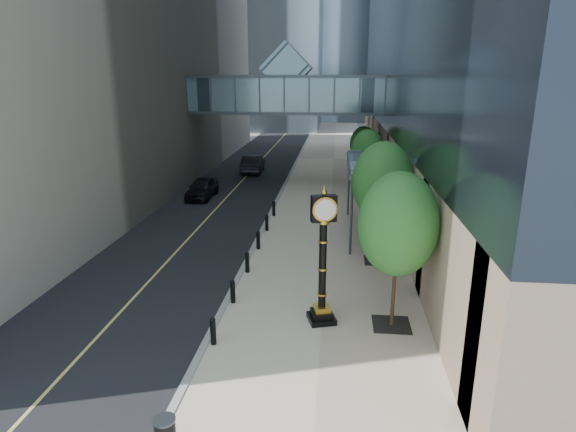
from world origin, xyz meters
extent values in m
plane|color=gray|center=(0.00, 0.00, 0.00)|extent=(320.00, 320.00, 0.00)
cube|color=black|center=(-7.00, 40.00, 0.01)|extent=(8.00, 180.00, 0.02)
cube|color=#C2B595|center=(1.00, 40.00, 0.03)|extent=(8.00, 180.00, 0.06)
cube|color=gray|center=(-3.00, 40.00, 0.04)|extent=(0.25, 180.00, 0.07)
cube|color=#476471|center=(-3.00, 28.00, 7.50)|extent=(17.00, 4.00, 3.00)
cube|color=#383F44|center=(-3.00, 28.00, 6.05)|extent=(17.00, 4.20, 0.25)
cube|color=#383F44|center=(-3.00, 28.00, 8.95)|extent=(17.00, 4.20, 0.25)
cube|color=#476471|center=(-3.00, 28.00, 9.60)|extent=(4.24, 3.00, 4.24)
cube|color=#383F44|center=(3.50, 14.00, 4.20)|extent=(3.00, 8.00, 0.25)
cube|color=#476471|center=(3.50, 14.00, 4.35)|extent=(2.80, 7.80, 0.06)
cylinder|color=#383F44|center=(2.20, 10.30, 2.10)|extent=(0.12, 0.12, 4.20)
cylinder|color=#383F44|center=(2.20, 17.70, 2.10)|extent=(0.12, 0.12, 4.20)
cylinder|color=black|center=(-2.70, 1.00, 0.51)|extent=(0.20, 0.20, 0.90)
cylinder|color=black|center=(-2.70, 4.20, 0.51)|extent=(0.20, 0.20, 0.90)
cylinder|color=black|center=(-2.70, 7.40, 0.51)|extent=(0.20, 0.20, 0.90)
cylinder|color=black|center=(-2.70, 10.60, 0.51)|extent=(0.20, 0.20, 0.90)
cylinder|color=black|center=(-2.70, 13.80, 0.51)|extent=(0.20, 0.20, 0.90)
cylinder|color=black|center=(-2.70, 17.00, 0.51)|extent=(0.20, 0.20, 0.90)
cube|color=black|center=(3.60, 3.00, 0.07)|extent=(1.40, 1.40, 0.02)
cylinder|color=#3E311A|center=(3.60, 3.00, 1.61)|extent=(0.14, 0.14, 3.10)
ellipsoid|color=#256525|center=(3.60, 3.00, 4.01)|extent=(2.84, 2.84, 3.79)
cube|color=black|center=(3.60, 9.50, 0.07)|extent=(1.40, 1.40, 0.02)
cylinder|color=#3E311A|center=(3.60, 9.50, 1.66)|extent=(0.14, 0.14, 3.19)
ellipsoid|color=#256525|center=(3.60, 9.50, 4.13)|extent=(2.93, 2.93, 3.90)
cube|color=black|center=(3.60, 16.00, 0.07)|extent=(1.40, 1.40, 0.02)
cylinder|color=#3E311A|center=(3.60, 16.00, 1.31)|extent=(0.14, 0.14, 2.50)
ellipsoid|color=#256525|center=(3.60, 16.00, 3.24)|extent=(2.29, 2.29, 3.05)
cube|color=black|center=(3.60, 22.50, 0.07)|extent=(1.40, 1.40, 0.02)
cylinder|color=#3E311A|center=(3.60, 22.50, 1.43)|extent=(0.14, 0.14, 2.75)
ellipsoid|color=#256525|center=(3.60, 22.50, 3.55)|extent=(2.52, 2.52, 3.35)
cube|color=black|center=(3.60, 29.00, 0.07)|extent=(1.40, 1.40, 0.02)
cylinder|color=#3E311A|center=(3.60, 29.00, 1.33)|extent=(0.14, 0.14, 2.53)
ellipsoid|color=#256525|center=(3.60, 29.00, 3.28)|extent=(2.32, 2.32, 3.09)
cube|color=black|center=(0.98, 3.02, 0.17)|extent=(1.20, 1.20, 0.21)
cube|color=black|center=(0.98, 3.02, 0.38)|extent=(0.93, 0.93, 0.21)
cube|color=gold|center=(0.98, 3.02, 0.60)|extent=(0.73, 0.73, 0.21)
cylinder|color=black|center=(0.98, 3.02, 2.36)|extent=(0.28, 0.28, 3.32)
cube|color=black|center=(0.98, 3.02, 4.51)|extent=(0.97, 0.57, 0.96)
cylinder|color=white|center=(0.98, 3.21, 4.51)|extent=(0.73, 0.26, 0.75)
cylinder|color=white|center=(0.98, 2.83, 4.51)|extent=(0.73, 0.26, 0.75)
sphere|color=gold|center=(0.98, 3.02, 5.10)|extent=(0.21, 0.21, 0.21)
imported|color=#B1A9A2|center=(3.21, 11.14, 0.87)|extent=(0.68, 0.56, 1.62)
imported|color=black|center=(-8.83, 21.50, 0.77)|extent=(1.81, 4.44, 1.51)
imported|color=black|center=(-6.70, 31.86, 0.85)|extent=(1.94, 5.10, 1.66)
camera|label=1|loc=(1.41, -13.46, 9.06)|focal=30.00mm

